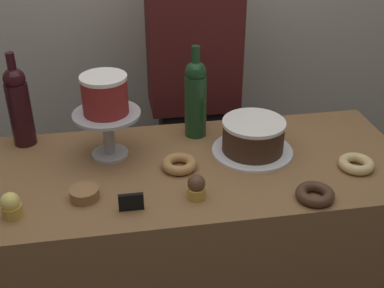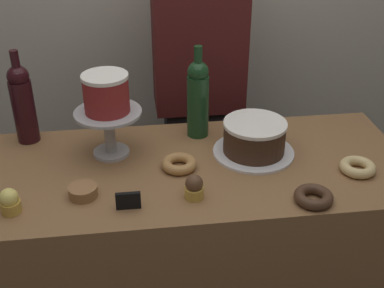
{
  "view_description": "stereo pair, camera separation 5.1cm",
  "coord_description": "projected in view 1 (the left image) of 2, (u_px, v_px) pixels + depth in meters",
  "views": [
    {
      "loc": [
        -0.23,
        -1.34,
        1.76
      ],
      "look_at": [
        0.0,
        0.0,
        0.98
      ],
      "focal_mm": 47.01,
      "sensor_mm": 36.0,
      "label": 1
    },
    {
      "loc": [
        -0.18,
        -1.35,
        1.76
      ],
      "look_at": [
        0.0,
        0.0,
        0.98
      ],
      "focal_mm": 47.01,
      "sensor_mm": 36.0,
      "label": 2
    }
  ],
  "objects": [
    {
      "name": "display_counter",
      "position": [
        192.0,
        270.0,
        1.83
      ],
      "size": [
        1.41,
        0.59,
        0.9
      ],
      "color": "brown",
      "rests_on": "ground_plane"
    },
    {
      "name": "cupcake_lemon",
      "position": [
        11.0,
        206.0,
        1.36
      ],
      "size": [
        0.06,
        0.06,
        0.07
      ],
      "color": "gold",
      "rests_on": "display_counter"
    },
    {
      "name": "donut_chocolate",
      "position": [
        315.0,
        194.0,
        1.44
      ],
      "size": [
        0.11,
        0.11,
        0.03
      ],
      "color": "#472D1E",
      "rests_on": "display_counter"
    },
    {
      "name": "wine_bottle_dark_red",
      "position": [
        19.0,
        105.0,
        1.66
      ],
      "size": [
        0.08,
        0.08,
        0.33
      ],
      "color": "black",
      "rests_on": "display_counter"
    },
    {
      "name": "cake_stand_pedestal",
      "position": [
        108.0,
        127.0,
        1.61
      ],
      "size": [
        0.22,
        0.22,
        0.16
      ],
      "color": "#B2B2B7",
      "rests_on": "display_counter"
    },
    {
      "name": "cookie_stack",
      "position": [
        84.0,
        194.0,
        1.44
      ],
      "size": [
        0.08,
        0.08,
        0.03
      ],
      "color": "olive",
      "rests_on": "display_counter"
    },
    {
      "name": "cupcake_chocolate",
      "position": [
        196.0,
        187.0,
        1.44
      ],
      "size": [
        0.06,
        0.06,
        0.07
      ],
      "color": "gold",
      "rests_on": "display_counter"
    },
    {
      "name": "barista_figure",
      "position": [
        193.0,
        107.0,
        2.13
      ],
      "size": [
        0.36,
        0.22,
        1.6
      ],
      "color": "black",
      "rests_on": "ground_plane"
    },
    {
      "name": "donut_glazed",
      "position": [
        356.0,
        164.0,
        1.58
      ],
      "size": [
        0.11,
        0.11,
        0.03
      ],
      "color": "#E0C17F",
      "rests_on": "display_counter"
    },
    {
      "name": "white_layer_cake",
      "position": [
        105.0,
        94.0,
        1.55
      ],
      "size": [
        0.15,
        0.15,
        0.12
      ],
      "color": "maroon",
      "rests_on": "cake_stand_pedestal"
    },
    {
      "name": "chocolate_round_cake",
      "position": [
        253.0,
        136.0,
        1.65
      ],
      "size": [
        0.21,
        0.21,
        0.11
      ],
      "color": "#3D2619",
      "rests_on": "silver_serving_platter"
    },
    {
      "name": "wine_bottle_green",
      "position": [
        196.0,
        97.0,
        1.72
      ],
      "size": [
        0.08,
        0.08,
        0.33
      ],
      "color": "#193D1E",
      "rests_on": "display_counter"
    },
    {
      "name": "price_sign_chalkboard",
      "position": [
        131.0,
        202.0,
        1.39
      ],
      "size": [
        0.07,
        0.01,
        0.05
      ],
      "color": "black",
      "rests_on": "display_counter"
    },
    {
      "name": "donut_maple",
      "position": [
        179.0,
        164.0,
        1.58
      ],
      "size": [
        0.11,
        0.11,
        0.03
      ],
      "color": "#B27F47",
      "rests_on": "display_counter"
    },
    {
      "name": "silver_serving_platter",
      "position": [
        252.0,
        151.0,
        1.68
      ],
      "size": [
        0.27,
        0.27,
        0.01
      ],
      "color": "white",
      "rests_on": "display_counter"
    }
  ]
}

